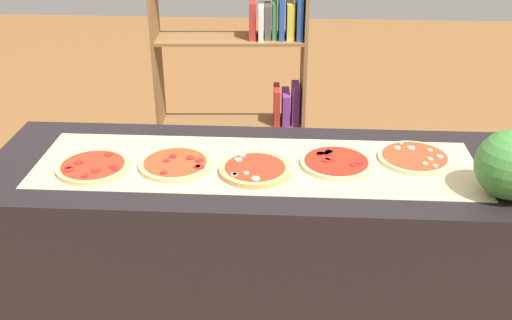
{
  "coord_description": "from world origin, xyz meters",
  "views": [
    {
      "loc": [
        0.12,
        -2.08,
        1.98
      ],
      "look_at": [
        0.0,
        0.0,
        0.92
      ],
      "focal_mm": 42.15,
      "sensor_mm": 36.0,
      "label": 1
    }
  ],
  "objects_px": {
    "pizza_mushroom_2": "(255,169)",
    "pizza_mushroom_4": "(414,157)",
    "watermelon": "(511,165)",
    "pizza_pepperoni_1": "(175,164)",
    "pizza_pepperoni_0": "(93,166)",
    "pizza_pepperoni_3": "(336,162)",
    "bookshelf": "(250,86)"
  },
  "relations": [
    {
      "from": "pizza_mushroom_2",
      "to": "pizza_mushroom_4",
      "type": "xyz_separation_m",
      "value": [
        0.62,
        0.14,
        -0.0
      ]
    },
    {
      "from": "watermelon",
      "to": "pizza_pepperoni_1",
      "type": "bearing_deg",
      "value": 172.66
    },
    {
      "from": "pizza_pepperoni_0",
      "to": "pizza_mushroom_4",
      "type": "bearing_deg",
      "value": 6.82
    },
    {
      "from": "pizza_pepperoni_1",
      "to": "pizza_pepperoni_3",
      "type": "distance_m",
      "value": 0.62
    },
    {
      "from": "pizza_mushroom_2",
      "to": "watermelon",
      "type": "relative_size",
      "value": 1.12
    },
    {
      "from": "pizza_pepperoni_0",
      "to": "pizza_pepperoni_3",
      "type": "bearing_deg",
      "value": 5.37
    },
    {
      "from": "pizza_pepperoni_0",
      "to": "bookshelf",
      "type": "relative_size",
      "value": 0.18
    },
    {
      "from": "pizza_pepperoni_1",
      "to": "bookshelf",
      "type": "distance_m",
      "value": 1.3
    },
    {
      "from": "pizza_mushroom_2",
      "to": "pizza_pepperoni_0",
      "type": "bearing_deg",
      "value": -179.33
    },
    {
      "from": "pizza_pepperoni_0",
      "to": "pizza_pepperoni_1",
      "type": "relative_size",
      "value": 0.98
    },
    {
      "from": "pizza_pepperoni_0",
      "to": "bookshelf",
      "type": "xyz_separation_m",
      "value": [
        0.52,
        1.32,
        -0.14
      ]
    },
    {
      "from": "bookshelf",
      "to": "pizza_mushroom_2",
      "type": "bearing_deg",
      "value": -85.35
    },
    {
      "from": "pizza_pepperoni_0",
      "to": "bookshelf",
      "type": "distance_m",
      "value": 1.42
    },
    {
      "from": "pizza_mushroom_2",
      "to": "pizza_mushroom_4",
      "type": "bearing_deg",
      "value": 12.8
    },
    {
      "from": "pizza_mushroom_2",
      "to": "pizza_pepperoni_1",
      "type": "bearing_deg",
      "value": 173.74
    },
    {
      "from": "pizza_mushroom_2",
      "to": "pizza_mushroom_4",
      "type": "distance_m",
      "value": 0.64
    },
    {
      "from": "pizza_mushroom_2",
      "to": "watermelon",
      "type": "bearing_deg",
      "value": -7.72
    },
    {
      "from": "pizza_mushroom_4",
      "to": "pizza_mushroom_2",
      "type": "bearing_deg",
      "value": -167.2
    },
    {
      "from": "pizza_pepperoni_1",
      "to": "pizza_mushroom_2",
      "type": "relative_size",
      "value": 1.03
    },
    {
      "from": "pizza_pepperoni_0",
      "to": "pizza_pepperoni_1",
      "type": "height_order",
      "value": "same"
    },
    {
      "from": "pizza_pepperoni_1",
      "to": "pizza_mushroom_2",
      "type": "distance_m",
      "value": 0.31
    },
    {
      "from": "pizza_pepperoni_1",
      "to": "pizza_pepperoni_3",
      "type": "bearing_deg",
      "value": 4.29
    },
    {
      "from": "pizza_mushroom_4",
      "to": "pizza_pepperoni_0",
      "type": "bearing_deg",
      "value": -173.18
    },
    {
      "from": "pizza_pepperoni_1",
      "to": "pizza_mushroom_2",
      "type": "xyz_separation_m",
      "value": [
        0.31,
        -0.03,
        0.0
      ]
    },
    {
      "from": "pizza_pepperoni_0",
      "to": "pizza_mushroom_4",
      "type": "distance_m",
      "value": 1.26
    },
    {
      "from": "pizza_mushroom_2",
      "to": "pizza_mushroom_4",
      "type": "height_order",
      "value": "pizza_mushroom_2"
    },
    {
      "from": "watermelon",
      "to": "bookshelf",
      "type": "distance_m",
      "value": 1.77
    },
    {
      "from": "pizza_pepperoni_0",
      "to": "pizza_mushroom_4",
      "type": "relative_size",
      "value": 0.98
    },
    {
      "from": "pizza_mushroom_2",
      "to": "pizza_mushroom_4",
      "type": "relative_size",
      "value": 0.96
    },
    {
      "from": "pizza_pepperoni_1",
      "to": "bookshelf",
      "type": "bearing_deg",
      "value": 80.94
    },
    {
      "from": "watermelon",
      "to": "bookshelf",
      "type": "height_order",
      "value": "bookshelf"
    },
    {
      "from": "pizza_pepperoni_1",
      "to": "watermelon",
      "type": "relative_size",
      "value": 1.15
    }
  ]
}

